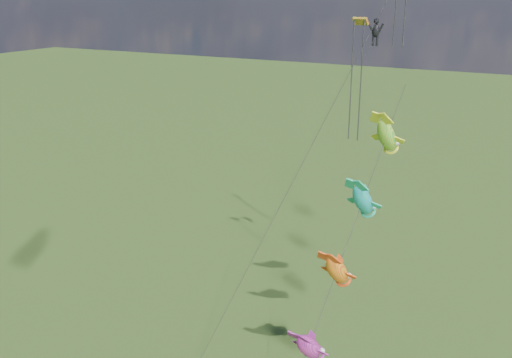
% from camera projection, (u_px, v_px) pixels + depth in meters
% --- Properties ---
extents(fish_windsock_rig, '(2.42, 15.86, 16.90)m').
position_uv_depth(fish_windsock_rig, '(350.00, 235.00, 31.45)').
color(fish_windsock_rig, '#4E4428').
rests_on(fish_windsock_rig, ground).
extents(parafoil_rig, '(8.07, 16.04, 27.72)m').
position_uv_depth(parafoil_rig, '(373.00, 29.00, 36.80)').
color(parafoil_rig, '#4E4428').
rests_on(parafoil_rig, ground).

